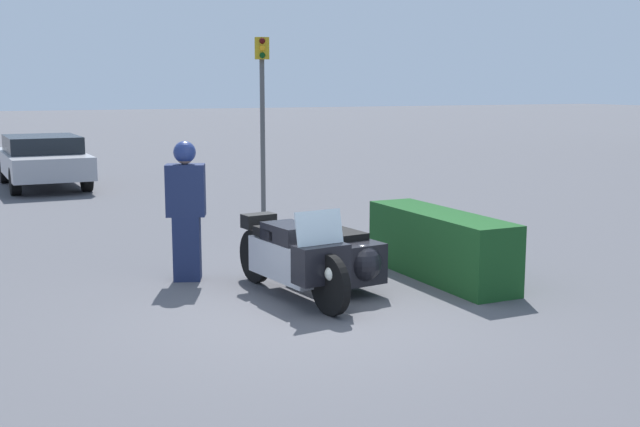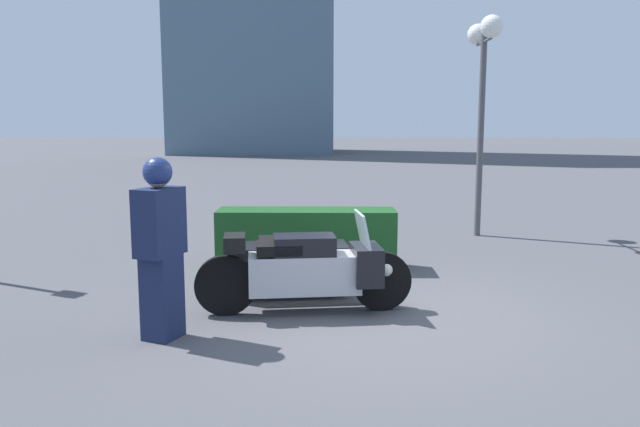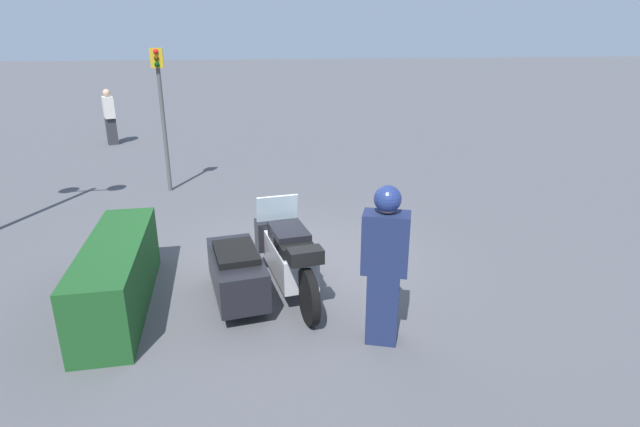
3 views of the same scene
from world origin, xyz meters
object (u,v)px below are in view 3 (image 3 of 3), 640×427
police_motorcycle (262,260)px  hedge_bush_curbside (118,275)px  officer_rider (385,262)px  pedestrian_bystander (110,117)px  traffic_light_near (161,99)px

police_motorcycle → hedge_bush_curbside: (-0.04, 1.85, -0.03)m
police_motorcycle → hedge_bush_curbside: 1.85m
hedge_bush_curbside → officer_rider: bearing=-113.9°
police_motorcycle → officer_rider: officer_rider is taller
police_motorcycle → pedestrian_bystander: pedestrian_bystander is taller
traffic_light_near → hedge_bush_curbside: bearing=-3.7°
officer_rider → hedge_bush_curbside: 3.45m
traffic_light_near → pedestrian_bystander: traffic_light_near is taller
officer_rider → traffic_light_near: size_ratio=0.60×
traffic_light_near → officer_rider: bearing=21.9°
police_motorcycle → officer_rider: bearing=-145.2°
officer_rider → traffic_light_near: 7.39m
officer_rider → traffic_light_near: (6.69, 2.95, 1.09)m
police_motorcycle → officer_rider: 1.96m
hedge_bush_curbside → traffic_light_near: traffic_light_near is taller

